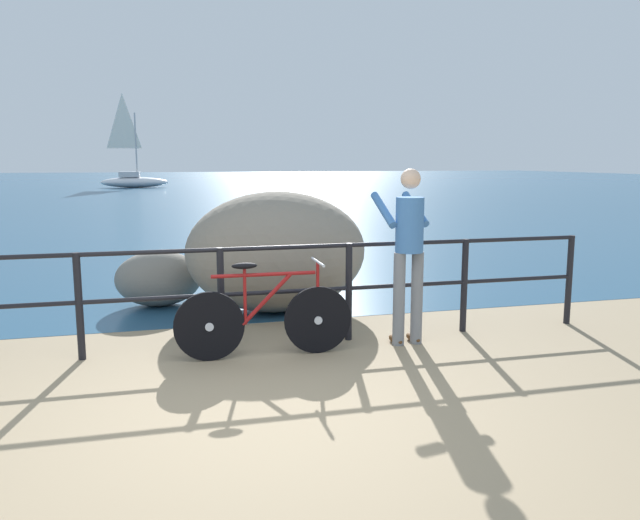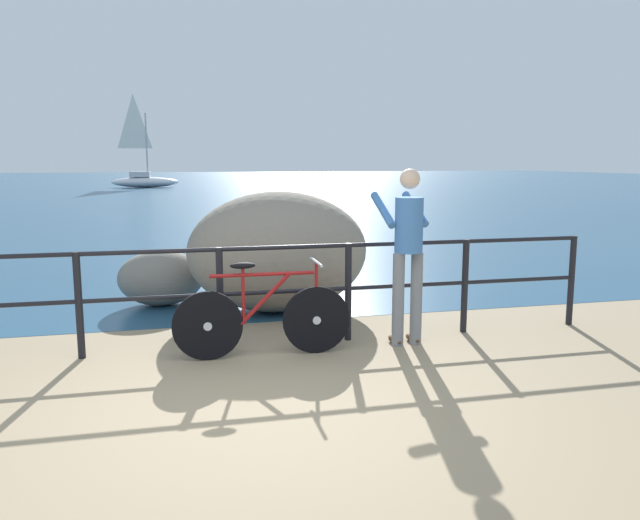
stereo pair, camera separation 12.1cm
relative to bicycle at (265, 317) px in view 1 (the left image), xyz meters
The scene contains 8 objects.
ground_plane 18.58m from the bicycle, 91.16° to the left, with size 120.00×120.00×0.10m, color #937F60.
sea_surface 46.26m from the bicycle, 90.47° to the left, with size 120.00×90.00×0.01m, color navy.
promenade_railing 0.57m from the bicycle, 137.07° to the left, with size 7.96×0.07×1.02m.
bicycle is the anchor object (origin of this frame).
person_at_railing 1.59m from the bicycle, ahead, with size 0.47×0.65×1.78m.
breakwater_boulder_main 1.89m from the bicycle, 75.80° to the left, with size 2.23×1.56×1.49m.
breakwater_boulder_left 2.63m from the bicycle, 111.62° to the left, with size 1.09×0.78×0.71m.
sailboat 38.33m from the bicycle, 93.59° to the left, with size 4.51×1.76×6.16m.
Camera 1 is at (-0.58, -4.31, 1.87)m, focal length 35.24 mm.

